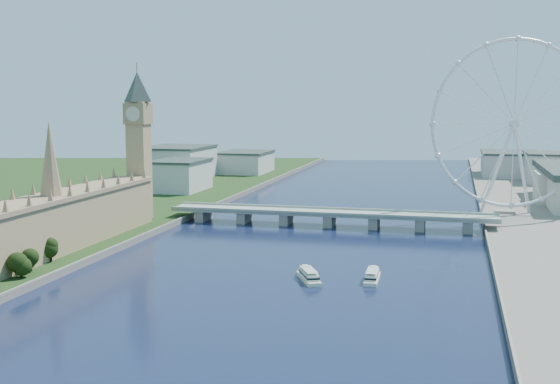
% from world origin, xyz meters
% --- Properties ---
extents(parliament_range, '(24.00, 200.00, 70.00)m').
position_xyz_m(parliament_range, '(-128.00, 170.00, 18.48)').
color(parliament_range, tan).
rests_on(parliament_range, ground).
extents(big_ben, '(20.02, 20.02, 110.00)m').
position_xyz_m(big_ben, '(-128.00, 278.00, 66.57)').
color(big_ben, tan).
rests_on(big_ben, ground).
extents(westminster_bridge, '(220.00, 22.00, 9.50)m').
position_xyz_m(westminster_bridge, '(0.00, 300.00, 6.63)').
color(westminster_bridge, gray).
rests_on(westminster_bridge, ground).
extents(london_eye, '(113.60, 39.12, 124.30)m').
position_xyz_m(london_eye, '(119.98, 355.08, 67.52)').
color(london_eye, silver).
rests_on(london_eye, ground).
extents(city_skyline, '(505.00, 280.00, 32.00)m').
position_xyz_m(city_skyline, '(39.22, 560.08, 16.96)').
color(city_skyline, beige).
rests_on(city_skyline, ground).
extents(tour_boat_near, '(17.72, 27.26, 5.92)m').
position_xyz_m(tour_boat_near, '(15.93, 153.34, 0.00)').
color(tour_boat_near, beige).
rests_on(tour_boat_near, ground).
extents(tour_boat_far, '(7.18, 25.90, 5.65)m').
position_xyz_m(tour_boat_far, '(44.63, 160.33, 0.00)').
color(tour_boat_far, beige).
rests_on(tour_boat_far, ground).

